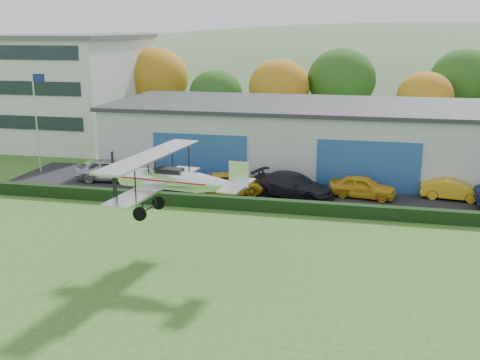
% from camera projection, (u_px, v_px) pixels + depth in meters
% --- Properties ---
extents(ground, '(300.00, 300.00, 0.00)m').
position_uv_depth(ground, '(215.00, 350.00, 20.40)').
color(ground, '#2E611E').
rests_on(ground, ground).
extents(apron, '(48.00, 9.00, 0.05)m').
position_uv_depth(apron, '(336.00, 194.00, 39.58)').
color(apron, black).
rests_on(apron, ground).
extents(hedge, '(46.00, 0.60, 0.80)m').
position_uv_depth(hedge, '(332.00, 209.00, 34.96)').
color(hedge, black).
rests_on(hedge, ground).
extents(hangar, '(40.60, 12.60, 5.30)m').
position_uv_depth(hangar, '(369.00, 139.00, 45.08)').
color(hangar, '#B2B7BC').
rests_on(hangar, ground).
extents(office_block, '(20.60, 15.60, 10.40)m').
position_uv_depth(office_block, '(35.00, 88.00, 58.00)').
color(office_block, silver).
rests_on(office_block, ground).
extents(flagpole, '(1.05, 0.10, 8.00)m').
position_uv_depth(flagpole, '(37.00, 112.00, 44.13)').
color(flagpole, silver).
rests_on(flagpole, ground).
extents(tree_belt, '(75.70, 13.22, 10.12)m').
position_uv_depth(tree_belt, '(329.00, 85.00, 57.14)').
color(tree_belt, '#3D2614').
rests_on(tree_belt, ground).
extents(distant_hills, '(430.00, 196.00, 56.00)m').
position_uv_depth(distant_hills, '(333.00, 120.00, 156.79)').
color(distant_hills, '#4C6642').
rests_on(distant_hills, ground).
extents(car_0, '(5.12, 2.61, 1.67)m').
position_uv_depth(car_0, '(110.00, 170.00, 42.67)').
color(car_0, silver).
rests_on(car_0, apron).
extents(car_1, '(4.47, 2.27, 1.41)m').
position_uv_depth(car_1, '(167.00, 180.00, 40.37)').
color(car_1, gray).
rests_on(car_1, apron).
extents(car_2, '(5.55, 3.77, 1.41)m').
position_uv_depth(car_2, '(229.00, 184.00, 39.40)').
color(car_2, gold).
rests_on(car_2, apron).
extents(car_3, '(6.05, 4.06, 1.63)m').
position_uv_depth(car_3, '(293.00, 185.00, 38.59)').
color(car_3, black).
rests_on(car_3, apron).
extents(car_4, '(4.59, 2.45, 1.49)m').
position_uv_depth(car_4, '(363.00, 187.00, 38.48)').
color(car_4, gold).
rests_on(car_4, apron).
extents(car_5, '(4.19, 1.94, 1.33)m').
position_uv_depth(car_5, '(453.00, 190.00, 38.10)').
color(car_5, gold).
rests_on(car_5, apron).
extents(biplane, '(6.96, 7.99, 2.97)m').
position_uv_depth(biplane, '(171.00, 178.00, 26.83)').
color(biplane, silver).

